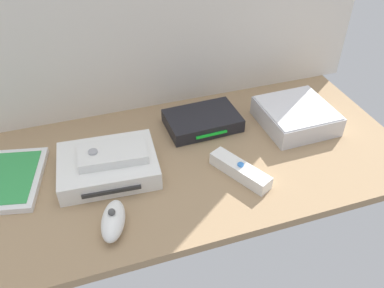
{
  "coord_description": "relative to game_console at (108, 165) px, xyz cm",
  "views": [
    {
      "loc": [
        -22.12,
        -66.83,
        60.8
      ],
      "look_at": [
        0.0,
        0.0,
        4.0
      ],
      "focal_mm": 37.62,
      "sensor_mm": 36.0,
      "label": 1
    }
  ],
  "objects": [
    {
      "name": "remote_classic_pad",
      "position": [
        1.35,
        -0.13,
        3.21
      ],
      "size": [
        15.06,
        9.26,
        2.4
      ],
      "rotation": [
        0.0,
        0.0,
        -0.09
      ],
      "color": "white",
      "rests_on": "game_console"
    },
    {
      "name": "ground_plane",
      "position": [
        19.0,
        -0.8,
        -3.2
      ],
      "size": [
        100.0,
        48.0,
        2.0
      ],
      "primitive_type": "cube",
      "color": "#9E7F5B",
      "rests_on": "ground"
    },
    {
      "name": "remote_wand",
      "position": [
        27.01,
        -9.83,
        -0.69
      ],
      "size": [
        9.86,
        14.84,
        3.4
      ],
      "rotation": [
        0.0,
        0.0,
        0.47
      ],
      "color": "white",
      "rests_on": "ground_plane"
    },
    {
      "name": "network_router",
      "position": [
        25.35,
        10.0,
        -0.5
      ],
      "size": [
        18.4,
        12.84,
        3.4
      ],
      "rotation": [
        0.0,
        0.0,
        0.03
      ],
      "color": "black",
      "rests_on": "ground_plane"
    },
    {
      "name": "game_console",
      "position": [
        0.0,
        0.0,
        0.0
      ],
      "size": [
        22.08,
        17.62,
        4.4
      ],
      "rotation": [
        0.0,
        0.0,
        -0.07
      ],
      "color": "white",
      "rests_on": "ground_plane"
    },
    {
      "name": "mini_computer",
      "position": [
        48.08,
        3.43,
        0.44
      ],
      "size": [
        17.32,
        17.32,
        5.3
      ],
      "rotation": [
        0.0,
        0.0,
        0.02
      ],
      "color": "silver",
      "rests_on": "ground_plane"
    },
    {
      "name": "remote_nunchuk",
      "position": [
        -1.56,
        -15.65,
        -0.16
      ],
      "size": [
        7.19,
        10.86,
        5.1
      ],
      "rotation": [
        0.0,
        0.0,
        -0.3
      ],
      "color": "white",
      "rests_on": "ground_plane"
    },
    {
      "name": "game_case",
      "position": [
        -20.93,
        3.9,
        -1.44
      ],
      "size": [
        17.33,
        21.46,
        1.56
      ],
      "rotation": [
        0.0,
        0.0,
        -0.21
      ],
      "color": "white",
      "rests_on": "ground_plane"
    }
  ]
}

